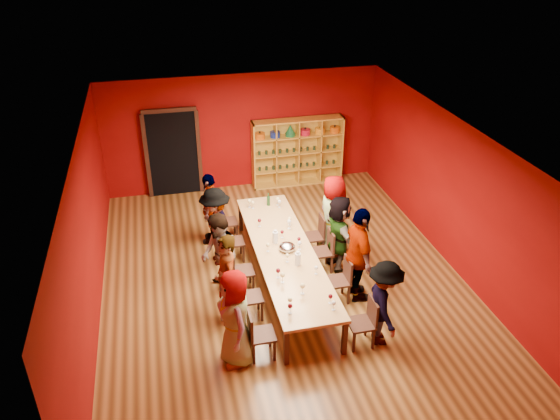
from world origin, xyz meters
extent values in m
cube|color=brown|center=(0.00, 0.00, -0.01)|extent=(7.10, 9.10, 0.02)
cube|color=#6D0505|center=(0.00, 4.51, 1.50)|extent=(7.10, 0.02, 3.00)
cube|color=#6D0505|center=(0.00, -4.51, 1.50)|extent=(7.10, 0.02, 3.00)
cube|color=#6D0505|center=(-3.51, 0.00, 1.50)|extent=(0.02, 9.10, 3.00)
cube|color=#6D0505|center=(3.51, 0.00, 1.50)|extent=(0.02, 9.10, 3.00)
cube|color=white|center=(0.00, 0.00, 3.01)|extent=(7.10, 9.10, 0.02)
cube|color=#A87C46|center=(0.00, 0.00, 0.72)|extent=(1.10, 4.50, 0.06)
cube|color=black|center=(-0.49, -2.17, 0.34)|extent=(0.08, 0.08, 0.69)
cube|color=black|center=(-0.49, 2.17, 0.34)|extent=(0.08, 0.08, 0.69)
cube|color=black|center=(0.49, -2.17, 0.34)|extent=(0.08, 0.08, 0.69)
cube|color=black|center=(0.49, 2.17, 0.34)|extent=(0.08, 0.08, 0.69)
cube|color=black|center=(-1.80, 4.44, 1.10)|extent=(1.20, 0.14, 2.20)
cube|color=black|center=(-1.80, 4.37, 2.25)|extent=(1.32, 0.06, 0.10)
cube|color=black|center=(-2.45, 4.37, 1.10)|extent=(0.10, 0.06, 2.20)
cube|color=black|center=(-1.15, 4.37, 1.10)|extent=(0.10, 0.06, 2.20)
cube|color=gold|center=(0.22, 4.28, 0.90)|extent=(0.04, 0.40, 1.80)
cube|color=gold|center=(2.58, 4.28, 0.90)|extent=(0.04, 0.40, 1.80)
cube|color=gold|center=(1.40, 4.28, 1.78)|extent=(2.40, 0.40, 0.04)
cube|color=gold|center=(1.40, 4.28, 0.02)|extent=(2.40, 0.40, 0.04)
cube|color=gold|center=(1.40, 4.47, 0.90)|extent=(2.40, 0.02, 1.80)
cube|color=gold|center=(1.40, 4.28, 0.45)|extent=(2.36, 0.38, 0.03)
cube|color=gold|center=(1.40, 4.28, 0.90)|extent=(2.36, 0.38, 0.03)
cube|color=gold|center=(1.40, 4.28, 1.35)|extent=(2.36, 0.38, 0.03)
cube|color=gold|center=(0.80, 4.28, 0.90)|extent=(0.03, 0.38, 1.76)
cube|color=gold|center=(1.40, 4.28, 0.90)|extent=(0.03, 0.38, 1.76)
cube|color=gold|center=(2.00, 4.28, 0.90)|extent=(0.03, 0.38, 1.76)
cylinder|color=orange|center=(0.40, 4.28, 1.44)|extent=(0.26, 0.26, 0.15)
sphere|color=black|center=(0.40, 4.28, 1.53)|extent=(0.05, 0.05, 0.05)
cylinder|color=navy|center=(0.80, 4.28, 1.44)|extent=(0.26, 0.26, 0.15)
sphere|color=black|center=(0.80, 4.28, 1.53)|extent=(0.05, 0.05, 0.05)
cylinder|color=#196438|center=(1.20, 4.28, 1.41)|extent=(0.26, 0.26, 0.08)
cone|color=#196438|center=(1.20, 4.28, 1.56)|extent=(0.24, 0.24, 0.22)
cylinder|color=red|center=(1.60, 4.28, 1.44)|extent=(0.26, 0.26, 0.15)
sphere|color=black|center=(1.60, 4.28, 1.53)|extent=(0.05, 0.05, 0.05)
cylinder|color=orange|center=(2.00, 4.28, 1.44)|extent=(0.26, 0.26, 0.15)
sphere|color=black|center=(2.00, 4.28, 1.53)|extent=(0.05, 0.05, 0.05)
cylinder|color=orange|center=(2.40, 4.28, 1.44)|extent=(0.26, 0.26, 0.15)
sphere|color=black|center=(2.40, 4.28, 1.53)|extent=(0.05, 0.05, 0.05)
cylinder|color=#1A301F|center=(0.38, 4.28, 0.52)|extent=(0.07, 0.07, 0.10)
cylinder|color=#1A301F|center=(0.56, 4.28, 0.52)|extent=(0.07, 0.07, 0.10)
cylinder|color=#1A301F|center=(0.75, 4.28, 0.52)|extent=(0.07, 0.07, 0.10)
cylinder|color=#1A301F|center=(0.93, 4.28, 0.52)|extent=(0.07, 0.07, 0.10)
cylinder|color=#1A301F|center=(1.12, 4.28, 0.52)|extent=(0.07, 0.07, 0.10)
cylinder|color=#1A301F|center=(1.30, 4.28, 0.52)|extent=(0.07, 0.07, 0.10)
cylinder|color=#1A301F|center=(1.49, 4.28, 0.52)|extent=(0.07, 0.07, 0.10)
cylinder|color=#1A301F|center=(1.67, 4.28, 0.52)|extent=(0.07, 0.07, 0.10)
cylinder|color=#1A301F|center=(1.86, 4.28, 0.52)|extent=(0.07, 0.07, 0.10)
cylinder|color=#1A301F|center=(2.04, 4.28, 0.52)|extent=(0.07, 0.07, 0.10)
cylinder|color=#1A301F|center=(2.23, 4.28, 0.52)|extent=(0.07, 0.07, 0.10)
cylinder|color=#1A301F|center=(2.42, 4.28, 0.52)|extent=(0.07, 0.07, 0.10)
cylinder|color=#1A301F|center=(0.38, 4.28, 0.97)|extent=(0.07, 0.07, 0.10)
cylinder|color=#1A301F|center=(0.56, 4.28, 0.97)|extent=(0.07, 0.07, 0.10)
cylinder|color=#1A301F|center=(0.75, 4.28, 0.97)|extent=(0.07, 0.07, 0.10)
cylinder|color=#1A301F|center=(0.93, 4.28, 0.97)|extent=(0.07, 0.07, 0.10)
cylinder|color=#1A301F|center=(1.12, 4.28, 0.97)|extent=(0.07, 0.07, 0.10)
cylinder|color=#1A301F|center=(1.30, 4.28, 0.97)|extent=(0.07, 0.07, 0.10)
cylinder|color=#1A301F|center=(1.49, 4.28, 0.97)|extent=(0.07, 0.07, 0.10)
cylinder|color=#1A301F|center=(1.67, 4.28, 0.97)|extent=(0.07, 0.07, 0.10)
cylinder|color=#1A301F|center=(1.86, 4.28, 0.97)|extent=(0.07, 0.07, 0.10)
cylinder|color=#1A301F|center=(2.04, 4.28, 0.97)|extent=(0.07, 0.07, 0.10)
cylinder|color=#1A301F|center=(2.23, 4.28, 0.97)|extent=(0.07, 0.07, 0.10)
cylinder|color=#1A301F|center=(2.42, 4.28, 0.97)|extent=(0.07, 0.07, 0.10)
cube|color=black|center=(-0.83, -1.89, 0.43)|extent=(0.42, 0.42, 0.04)
cube|color=black|center=(-1.02, -1.89, 0.67)|extent=(0.04, 0.40, 0.44)
cube|color=black|center=(-1.00, -2.06, 0.21)|extent=(0.04, 0.04, 0.41)
cube|color=black|center=(-0.66, -2.06, 0.21)|extent=(0.04, 0.04, 0.41)
cube|color=black|center=(-1.00, -1.72, 0.21)|extent=(0.04, 0.04, 0.41)
cube|color=black|center=(-0.66, -1.72, 0.21)|extent=(0.04, 0.04, 0.41)
imported|color=silver|center=(-1.25, -1.89, 0.86)|extent=(0.56, 0.89, 1.71)
cube|color=black|center=(-0.83, -0.88, 0.43)|extent=(0.42, 0.42, 0.04)
cube|color=black|center=(-1.02, -0.88, 0.67)|extent=(0.04, 0.40, 0.44)
cube|color=black|center=(-1.00, -1.05, 0.21)|extent=(0.04, 0.04, 0.41)
cube|color=black|center=(-0.66, -1.05, 0.21)|extent=(0.04, 0.04, 0.41)
cube|color=black|center=(-1.00, -0.71, 0.21)|extent=(0.04, 0.04, 0.41)
cube|color=black|center=(-0.66, -0.71, 0.21)|extent=(0.04, 0.04, 0.41)
imported|color=#131936|center=(-1.24, -0.88, 0.87)|extent=(0.53, 0.68, 1.74)
cube|color=black|center=(-0.83, -0.06, 0.43)|extent=(0.42, 0.42, 0.04)
cube|color=black|center=(-1.02, -0.06, 0.67)|extent=(0.04, 0.40, 0.44)
cube|color=black|center=(-1.00, -0.23, 0.21)|extent=(0.04, 0.04, 0.41)
cube|color=black|center=(-0.66, -0.23, 0.21)|extent=(0.04, 0.04, 0.41)
cube|color=black|center=(-1.00, 0.11, 0.21)|extent=(0.04, 0.04, 0.41)
cube|color=black|center=(-0.66, 0.11, 0.21)|extent=(0.04, 0.04, 0.41)
imported|color=#46464A|center=(-1.25, -0.06, 0.84)|extent=(0.56, 0.87, 1.69)
cube|color=black|center=(-0.83, 1.02, 0.43)|extent=(0.42, 0.42, 0.04)
cube|color=black|center=(-1.02, 1.02, 0.67)|extent=(0.04, 0.40, 0.44)
cube|color=black|center=(-1.00, 0.85, 0.21)|extent=(0.04, 0.04, 0.41)
cube|color=black|center=(-0.66, 0.85, 0.21)|extent=(0.04, 0.04, 0.41)
cube|color=black|center=(-1.00, 1.19, 0.21)|extent=(0.04, 0.04, 0.41)
cube|color=black|center=(-0.66, 1.19, 0.21)|extent=(0.04, 0.04, 0.41)
imported|color=#5676B2|center=(-1.17, 1.02, 0.84)|extent=(0.53, 1.12, 1.68)
cube|color=black|center=(-0.83, 1.87, 0.43)|extent=(0.42, 0.42, 0.04)
cube|color=black|center=(-1.02, 1.87, 0.67)|extent=(0.04, 0.40, 0.44)
cube|color=black|center=(-1.00, 1.70, 0.21)|extent=(0.04, 0.04, 0.41)
cube|color=black|center=(-0.66, 1.70, 0.21)|extent=(0.04, 0.04, 0.41)
cube|color=black|center=(-1.00, 2.04, 0.21)|extent=(0.04, 0.04, 0.41)
cube|color=black|center=(-0.66, 2.04, 0.21)|extent=(0.04, 0.04, 0.41)
imported|color=#4C4C51|center=(-1.18, 1.87, 0.82)|extent=(0.72, 1.05, 1.63)
cube|color=black|center=(0.83, -2.00, 0.43)|extent=(0.42, 0.42, 0.04)
cube|color=black|center=(1.02, -2.00, 0.67)|extent=(0.04, 0.40, 0.44)
cube|color=black|center=(0.66, -2.17, 0.21)|extent=(0.04, 0.04, 0.41)
cube|color=black|center=(1.00, -2.17, 0.21)|extent=(0.04, 0.04, 0.41)
cube|color=black|center=(0.66, -1.83, 0.21)|extent=(0.04, 0.04, 0.41)
cube|color=black|center=(1.00, -1.83, 0.21)|extent=(0.04, 0.04, 0.41)
imported|color=#587DB5|center=(1.20, -2.00, 0.79)|extent=(0.55, 1.06, 1.58)
cube|color=black|center=(0.83, -0.78, 0.43)|extent=(0.42, 0.42, 0.04)
cube|color=black|center=(1.02, -0.78, 0.67)|extent=(0.04, 0.40, 0.44)
cube|color=black|center=(0.66, -0.95, 0.21)|extent=(0.04, 0.04, 0.41)
cube|color=black|center=(1.00, -0.95, 0.21)|extent=(0.04, 0.04, 0.41)
cube|color=black|center=(0.66, -0.61, 0.21)|extent=(0.04, 0.04, 0.41)
cube|color=black|center=(1.00, -0.61, 0.21)|extent=(0.04, 0.04, 0.41)
imported|color=#4E4E53|center=(1.21, -0.78, 0.95)|extent=(0.53, 1.12, 1.90)
cube|color=black|center=(0.83, 0.23, 0.43)|extent=(0.42, 0.42, 0.04)
cube|color=black|center=(1.02, 0.23, 0.67)|extent=(0.04, 0.40, 0.44)
cube|color=black|center=(0.66, 0.06, 0.21)|extent=(0.04, 0.04, 0.41)
cube|color=black|center=(1.00, 0.06, 0.21)|extent=(0.04, 0.04, 0.41)
cube|color=black|center=(0.66, 0.40, 0.21)|extent=(0.04, 0.04, 0.41)
cube|color=black|center=(1.00, 0.40, 0.21)|extent=(0.04, 0.04, 0.41)
imported|color=#5977B8|center=(1.19, 0.23, 0.82)|extent=(0.63, 1.56, 1.63)
cube|color=black|center=(0.83, 0.84, 0.43)|extent=(0.42, 0.42, 0.04)
cube|color=black|center=(1.02, 0.84, 0.67)|extent=(0.04, 0.40, 0.44)
cube|color=black|center=(0.66, 0.67, 0.21)|extent=(0.04, 0.04, 0.41)
cube|color=black|center=(1.00, 0.67, 0.21)|extent=(0.04, 0.04, 0.41)
cube|color=black|center=(0.66, 1.01, 0.21)|extent=(0.04, 0.04, 0.41)
cube|color=black|center=(1.00, 1.01, 0.21)|extent=(0.04, 0.04, 0.41)
imported|color=white|center=(1.25, 0.84, 0.89)|extent=(0.69, 0.96, 1.78)
cylinder|color=silver|center=(0.29, 1.80, 0.75)|extent=(0.06, 0.06, 0.01)
cylinder|color=silver|center=(0.29, 1.80, 0.81)|extent=(0.01, 0.01, 0.11)
ellipsoid|color=#DBCB89|center=(0.29, 1.80, 0.90)|extent=(0.08, 0.08, 0.09)
cylinder|color=silver|center=(0.37, -0.90, 0.75)|extent=(0.06, 0.06, 0.01)
cylinder|color=silver|center=(0.37, -0.90, 0.81)|extent=(0.01, 0.01, 0.10)
ellipsoid|color=silver|center=(0.37, -0.90, 0.89)|extent=(0.07, 0.07, 0.08)
cylinder|color=silver|center=(-0.31, -1.69, 0.75)|extent=(0.06, 0.06, 0.01)
cylinder|color=silver|center=(-0.31, -1.69, 0.81)|extent=(0.01, 0.01, 0.11)
ellipsoid|color=#DBCB89|center=(-0.31, -1.69, 0.90)|extent=(0.08, 0.08, 0.09)
cylinder|color=silver|center=(0.36, -1.75, 0.75)|extent=(0.06, 0.06, 0.01)
cylinder|color=silver|center=(0.36, -1.75, 0.81)|extent=(0.01, 0.01, 0.10)
ellipsoid|color=#43070F|center=(0.36, -1.75, 0.89)|extent=(0.07, 0.07, 0.09)
cylinder|color=silver|center=(-0.31, 0.02, 0.75)|extent=(0.06, 0.06, 0.01)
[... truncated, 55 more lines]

